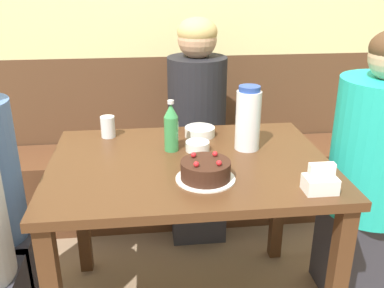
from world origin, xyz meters
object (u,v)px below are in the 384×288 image
at_px(soju_bottle, 171,127).
at_px(person_grey_tee, 373,175).
at_px(birthday_cake, 206,171).
at_px(bowl_soup_white, 200,132).
at_px(bench_seat, 175,184).
at_px(napkin_holder, 320,181).
at_px(glass_water_tall, 108,127).
at_px(person_pale_blue_shirt, 197,137).
at_px(water_pitcher, 248,119).
at_px(bowl_rice_small, 198,146).

relative_size(soju_bottle, person_grey_tee, 0.17).
height_order(birthday_cake, bowl_soup_white, birthday_cake).
xyz_separation_m(bench_seat, soju_bottle, (-0.06, -0.71, 0.63)).
relative_size(napkin_holder, person_grey_tee, 0.09).
xyz_separation_m(bowl_soup_white, glass_water_tall, (-0.42, 0.04, 0.03)).
relative_size(birthday_cake, bowl_soup_white, 1.58).
distance_m(glass_water_tall, person_grey_tee, 1.20).
xyz_separation_m(glass_water_tall, person_pale_blue_shirt, (0.45, 0.36, -0.21)).
bearing_deg(bench_seat, soju_bottle, -95.10).
distance_m(bowl_soup_white, person_pale_blue_shirt, 0.43).
xyz_separation_m(napkin_holder, glass_water_tall, (-0.75, 0.61, 0.01)).
relative_size(napkin_holder, glass_water_tall, 1.14).
height_order(bench_seat, water_pitcher, water_pitcher).
xyz_separation_m(water_pitcher, napkin_holder, (0.16, -0.41, -0.09)).
bearing_deg(bowl_rice_small, water_pitcher, -0.48).
xyz_separation_m(person_pale_blue_shirt, person_grey_tee, (0.70, -0.62, 0.03)).
bearing_deg(birthday_cake, bowl_rice_small, 88.80).
xyz_separation_m(soju_bottle, bowl_soup_white, (0.14, 0.15, -0.08)).
xyz_separation_m(water_pitcher, person_pale_blue_shirt, (-0.14, 0.56, -0.29)).
distance_m(napkin_holder, person_pale_blue_shirt, 1.04).
xyz_separation_m(bowl_rice_small, person_grey_tee, (0.77, -0.06, -0.15)).
height_order(birthday_cake, bowl_rice_small, birthday_cake).
height_order(birthday_cake, water_pitcher, water_pitcher).
xyz_separation_m(birthday_cake, glass_water_tall, (-0.38, 0.48, 0.01)).
xyz_separation_m(bench_seat, water_pitcher, (0.26, -0.73, 0.66)).
distance_m(birthday_cake, bowl_soup_white, 0.44).
relative_size(soju_bottle, person_pale_blue_shirt, 0.18).
height_order(bench_seat, soju_bottle, soju_bottle).
distance_m(birthday_cake, water_pitcher, 0.36).
distance_m(birthday_cake, glass_water_tall, 0.61).
bearing_deg(glass_water_tall, person_grey_tee, -12.95).
bearing_deg(soju_bottle, water_pitcher, -3.12).
distance_m(birthday_cake, soju_bottle, 0.31).
distance_m(bench_seat, bowl_rice_small, 0.91).
xyz_separation_m(bowl_soup_white, person_grey_tee, (0.74, -0.23, -0.15)).
height_order(bowl_soup_white, glass_water_tall, glass_water_tall).
height_order(soju_bottle, person_grey_tee, person_grey_tee).
bearing_deg(person_grey_tee, glass_water_tall, -12.95).
xyz_separation_m(bowl_soup_white, person_pale_blue_shirt, (0.04, 0.39, -0.18)).
xyz_separation_m(birthday_cake, person_grey_tee, (0.78, 0.21, -0.16)).
bearing_deg(glass_water_tall, bowl_soup_white, -4.91).
bearing_deg(birthday_cake, glass_water_tall, 128.25).
relative_size(bench_seat, person_grey_tee, 1.76).
bearing_deg(birthday_cake, napkin_holder, -19.83).
height_order(napkin_holder, glass_water_tall, napkin_holder).
xyz_separation_m(soju_bottle, napkin_holder, (0.48, -0.42, -0.07)).
xyz_separation_m(birthday_cake, person_pale_blue_shirt, (0.07, 0.84, -0.19)).
distance_m(napkin_holder, glass_water_tall, 0.97).
xyz_separation_m(birthday_cake, soju_bottle, (-0.10, 0.29, 0.07)).
bearing_deg(glass_water_tall, bowl_rice_small, -28.20).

